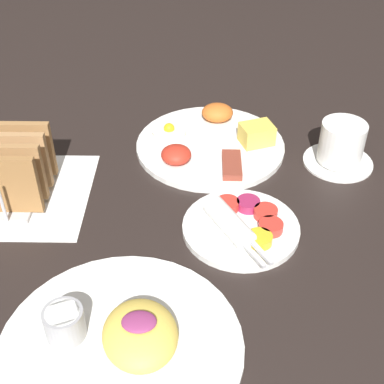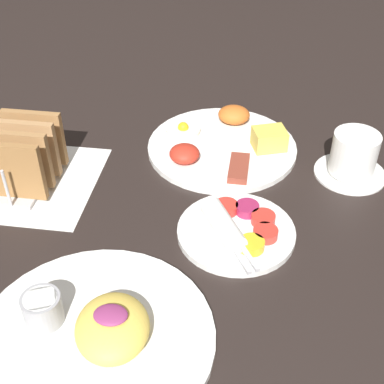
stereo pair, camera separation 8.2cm
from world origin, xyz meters
name	(u,v)px [view 1 (the left image)]	position (x,y,z in m)	size (l,w,h in m)	color
ground_plane	(155,227)	(0.00, 0.00, 0.00)	(3.00, 3.00, 0.00)	black
napkin_flat	(21,194)	(-0.22, 0.07, 0.00)	(0.22, 0.22, 0.00)	white
plate_breakfast	(211,142)	(0.09, 0.22, 0.01)	(0.27, 0.27, 0.05)	white
plate_condiments	(241,225)	(0.13, -0.01, 0.01)	(0.17, 0.19, 0.04)	white
plate_foreground	(122,342)	(-0.02, -0.22, 0.01)	(0.29, 0.29, 0.06)	white
toast_rack	(15,169)	(-0.22, 0.07, 0.05)	(0.10, 0.15, 0.10)	#B7B7BC
coffee_cup	(341,146)	(0.31, 0.17, 0.04)	(0.12, 0.12, 0.08)	white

